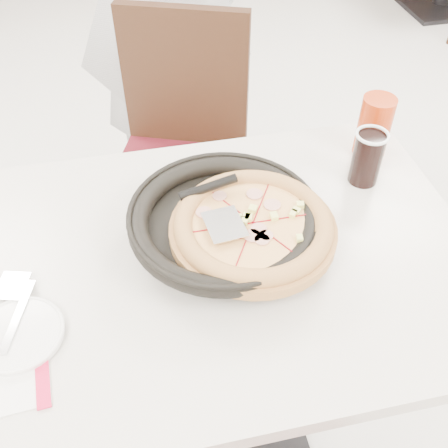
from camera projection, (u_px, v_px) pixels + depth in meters
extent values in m
plane|color=beige|center=(261.00, 358.00, 1.79)|extent=(7.00, 7.00, 0.00)
cylinder|color=black|center=(223.00, 260.00, 1.09)|extent=(0.13, 0.13, 0.04)
cylinder|color=black|center=(224.00, 227.00, 1.12)|extent=(0.38, 0.38, 0.01)
cylinder|color=#B07F45|center=(253.00, 230.00, 1.09)|extent=(0.37, 0.37, 0.02)
cube|color=silver|center=(224.00, 224.00, 1.06)|extent=(0.08, 0.10, 0.00)
cylinder|color=white|center=(19.00, 335.00, 0.97)|extent=(0.17, 0.17, 0.01)
cube|color=silver|center=(18.00, 316.00, 0.99)|extent=(0.06, 0.17, 0.00)
cylinder|color=black|center=(367.00, 159.00, 1.25)|extent=(0.07, 0.07, 0.13)
cylinder|color=#AD2D09|center=(374.00, 126.00, 1.32)|extent=(0.09, 0.09, 0.16)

